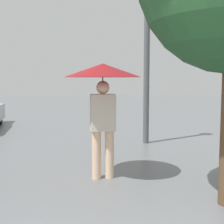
# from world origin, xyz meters

# --- Properties ---
(pedestrian) EXTENTS (1.28, 1.28, 1.93)m
(pedestrian) POSITION_xyz_m (0.30, 3.11, 1.61)
(pedestrian) COLOR beige
(pedestrian) RESTS_ON ground_plane
(street_lamp) EXTENTS (0.38, 0.38, 4.50)m
(street_lamp) POSITION_xyz_m (1.85, 5.84, 2.87)
(street_lamp) COLOR #515456
(street_lamp) RESTS_ON ground_plane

